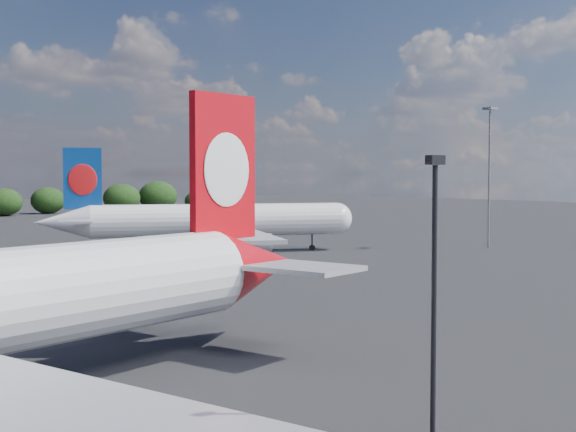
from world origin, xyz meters
TOP-DOWN VIEW (x-y plane):
  - china_southern_airliner at (39.96, 64.77)m, footprint 41.76×40.17m
  - apron_lamp_post at (3.40, -13.22)m, footprint 0.55×0.30m
  - floodlight_mast_near at (76.97, 47.66)m, footprint 1.60×1.60m

SIDE VIEW (x-z plane):
  - china_southern_airliner at x=39.96m, z-range -2.76..11.36m
  - apron_lamp_post at x=3.40m, z-range 0.65..11.90m
  - floodlight_mast_near at x=76.97m, z-range 3.18..23.45m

